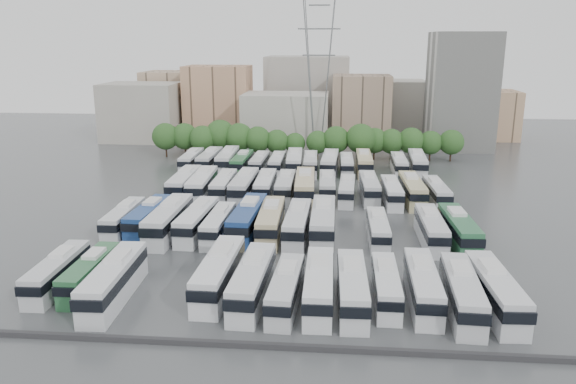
# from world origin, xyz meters

# --- Properties ---
(ground) EXTENTS (220.00, 220.00, 0.00)m
(ground) POSITION_xyz_m (0.00, 0.00, 0.00)
(ground) COLOR #424447
(ground) RESTS_ON ground
(parapet) EXTENTS (56.00, 0.50, 0.50)m
(parapet) POSITION_xyz_m (0.00, -33.00, 0.25)
(parapet) COLOR #2D2D30
(parapet) RESTS_ON ground
(tree_line) EXTENTS (65.32, 7.86, 7.99)m
(tree_line) POSITION_xyz_m (-1.94, 42.11, 4.25)
(tree_line) COLOR black
(tree_line) RESTS_ON ground
(city_buildings) EXTENTS (102.00, 35.00, 20.00)m
(city_buildings) POSITION_xyz_m (-7.46, 71.86, 7.87)
(city_buildings) COLOR #9E998E
(city_buildings) RESTS_ON ground
(apartment_tower) EXTENTS (14.00, 14.00, 26.00)m
(apartment_tower) POSITION_xyz_m (34.00, 58.00, 13.00)
(apartment_tower) COLOR silver
(apartment_tower) RESTS_ON ground
(electricity_pylon) EXTENTS (9.00, 6.91, 33.83)m
(electricity_pylon) POSITION_xyz_m (2.00, 50.00, 18.66)
(electricity_pylon) COLOR slate
(electricity_pylon) RESTS_ON ground
(bus_r0_s0) EXTENTS (2.75, 11.35, 3.54)m
(bus_r0_s0) POSITION_xyz_m (-21.55, -23.27, 1.74)
(bus_r0_s0) COLOR silver
(bus_r0_s0) RESTS_ON ground
(bus_r0_s1) EXTENTS (2.50, 10.93, 3.42)m
(bus_r0_s1) POSITION_xyz_m (-18.22, -23.06, 1.68)
(bus_r0_s1) COLOR #2A633A
(bus_r0_s1) RESTS_ON ground
(bus_r0_s2) EXTENTS (3.32, 13.10, 4.08)m
(bus_r0_s2) POSITION_xyz_m (-14.82, -25.30, 2.00)
(bus_r0_s2) COLOR silver
(bus_r0_s2) RESTS_ON ground
(bus_r0_s5) EXTENTS (3.17, 13.15, 4.11)m
(bus_r0_s5) POSITION_xyz_m (-5.06, -22.67, 2.02)
(bus_r0_s5) COLOR white
(bus_r0_s5) RESTS_ON ground
(bus_r0_s6) EXTENTS (3.25, 12.84, 4.00)m
(bus_r0_s6) POSITION_xyz_m (-1.48, -24.17, 1.96)
(bus_r0_s6) COLOR silver
(bus_r0_s6) RESTS_ON ground
(bus_r0_s7) EXTENTS (2.96, 11.32, 3.52)m
(bus_r0_s7) POSITION_xyz_m (1.84, -25.14, 1.73)
(bus_r0_s7) COLOR silver
(bus_r0_s7) RESTS_ON ground
(bus_r0_s8) EXTENTS (2.77, 12.35, 3.87)m
(bus_r0_s8) POSITION_xyz_m (4.95, -24.41, 1.90)
(bus_r0_s8) COLOR white
(bus_r0_s8) RESTS_ON ground
(bus_r0_s9) EXTENTS (2.91, 12.26, 3.83)m
(bus_r0_s9) POSITION_xyz_m (8.09, -24.61, 1.88)
(bus_r0_s9) COLOR silver
(bus_r0_s9) RESTS_ON ground
(bus_r0_s10) EXTENTS (2.41, 10.79, 3.38)m
(bus_r0_s10) POSITION_xyz_m (11.34, -23.41, 1.66)
(bus_r0_s10) COLOR silver
(bus_r0_s10) RESTS_ON ground
(bus_r0_s11) EXTENTS (2.89, 12.18, 3.81)m
(bus_r0_s11) POSITION_xyz_m (14.78, -23.51, 1.87)
(bus_r0_s11) COLOR silver
(bus_r0_s11) RESTS_ON ground
(bus_r0_s12) EXTENTS (3.31, 12.50, 3.88)m
(bus_r0_s12) POSITION_xyz_m (18.16, -24.83, 1.91)
(bus_r0_s12) COLOR silver
(bus_r0_s12) RESTS_ON ground
(bus_r0_s13) EXTENTS (3.27, 12.71, 3.96)m
(bus_r0_s13) POSITION_xyz_m (21.27, -24.29, 1.94)
(bus_r0_s13) COLOR silver
(bus_r0_s13) RESTS_ON ground
(bus_r1_s0) EXTENTS (2.62, 11.31, 3.54)m
(bus_r1_s0) POSITION_xyz_m (-21.34, -5.65, 1.74)
(bus_r1_s0) COLOR silver
(bus_r1_s0) RESTS_ON ground
(bus_r1_s1) EXTENTS (3.09, 12.06, 3.75)m
(bus_r1_s1) POSITION_xyz_m (-18.16, -5.03, 1.84)
(bus_r1_s1) COLOR navy
(bus_r1_s1) RESTS_ON ground
(bus_r1_s2) EXTENTS (3.10, 13.58, 4.25)m
(bus_r1_s2) POSITION_xyz_m (-14.97, -6.74, 2.09)
(bus_r1_s2) COLOR silver
(bus_r1_s2) RESTS_ON ground
(bus_r1_s3) EXTENTS (3.27, 12.48, 3.88)m
(bus_r1_s3) POSITION_xyz_m (-11.42, -6.18, 1.91)
(bus_r1_s3) COLOR white
(bus_r1_s3) RESTS_ON ground
(bus_r1_s4) EXTENTS (2.64, 11.32, 3.54)m
(bus_r1_s4) POSITION_xyz_m (-8.41, -7.05, 1.74)
(bus_r1_s4) COLOR silver
(bus_r1_s4) RESTS_ON ground
(bus_r1_s5) EXTENTS (3.52, 13.64, 4.24)m
(bus_r1_s5) POSITION_xyz_m (-4.90, -5.59, 2.08)
(bus_r1_s5) COLOR navy
(bus_r1_s5) RESTS_ON ground
(bus_r1_s6) EXTENTS (3.09, 12.88, 4.02)m
(bus_r1_s6) POSITION_xyz_m (-1.88, -5.87, 1.97)
(bus_r1_s6) COLOR #C5B588
(bus_r1_s6) RESTS_ON ground
(bus_r1_s7) EXTENTS (3.03, 12.67, 3.96)m
(bus_r1_s7) POSITION_xyz_m (1.59, -6.43, 1.94)
(bus_r1_s7) COLOR silver
(bus_r1_s7) RESTS_ON ground
(bus_r1_s8) EXTENTS (3.00, 13.65, 4.28)m
(bus_r1_s8) POSITION_xyz_m (4.81, -5.96, 2.10)
(bus_r1_s8) COLOR silver
(bus_r1_s8) RESTS_ON ground
(bus_r1_s10) EXTENTS (2.48, 10.85, 3.39)m
(bus_r1_s10) POSITION_xyz_m (11.65, -6.94, 1.67)
(bus_r1_s10) COLOR silver
(bus_r1_s10) RESTS_ON ground
(bus_r1_s12) EXTENTS (2.69, 12.12, 3.80)m
(bus_r1_s12) POSITION_xyz_m (18.15, -6.66, 1.87)
(bus_r1_s12) COLOR silver
(bus_r1_s12) RESTS_ON ground
(bus_r1_s13) EXTENTS (3.28, 12.73, 3.96)m
(bus_r1_s13) POSITION_xyz_m (21.47, -6.87, 1.95)
(bus_r1_s13) COLOR #2D6A43
(bus_r1_s13) RESTS_ON ground
(bus_r2_s1) EXTENTS (3.10, 13.21, 4.13)m
(bus_r2_s1) POSITION_xyz_m (-18.02, 12.04, 2.03)
(bus_r2_s1) COLOR silver
(bus_r2_s1) RESTS_ON ground
(bus_r2_s2) EXTENTS (3.41, 13.38, 4.17)m
(bus_r2_s2) POSITION_xyz_m (-14.97, 11.50, 2.04)
(bus_r2_s2) COLOR white
(bus_r2_s2) RESTS_ON ground
(bus_r2_s3) EXTENTS (2.81, 11.98, 3.74)m
(bus_r2_s3) POSITION_xyz_m (-11.54, 11.81, 1.84)
(bus_r2_s3) COLOR white
(bus_r2_s3) RESTS_ON ground
(bus_r2_s4) EXTENTS (3.05, 13.20, 4.13)m
(bus_r2_s4) POSITION_xyz_m (-8.15, 11.16, 2.03)
(bus_r2_s4) COLOR silver
(bus_r2_s4) RESTS_ON ground
(bus_r2_s5) EXTENTS (2.85, 12.06, 3.77)m
(bus_r2_s5) POSITION_xyz_m (-4.93, 12.45, 1.85)
(bus_r2_s5) COLOR white
(bus_r2_s5) RESTS_ON ground
(bus_r2_s6) EXTENTS (2.78, 12.05, 3.77)m
(bus_r2_s6) POSITION_xyz_m (-1.66, 12.16, 1.85)
(bus_r2_s6) COLOR silver
(bus_r2_s6) RESTS_ON ground
(bus_r2_s7) EXTENTS (3.52, 13.79, 4.29)m
(bus_r2_s7) POSITION_xyz_m (1.48, 11.32, 2.11)
(bus_r2_s7) COLOR beige
(bus_r2_s7) RESTS_ON ground
(bus_r2_s8) EXTENTS (2.84, 11.59, 3.62)m
(bus_r2_s8) POSITION_xyz_m (4.91, 13.27, 1.78)
(bus_r2_s8) COLOR silver
(bus_r2_s8) RESTS_ON ground
(bus_r2_s9) EXTENTS (2.87, 11.01, 3.42)m
(bus_r2_s9) POSITION_xyz_m (8.05, 11.37, 1.68)
(bus_r2_s9) COLOR silver
(bus_r2_s9) RESTS_ON ground
(bus_r2_s10) EXTENTS (3.02, 11.96, 3.72)m
(bus_r2_s10) POSITION_xyz_m (11.59, 12.81, 1.83)
(bus_r2_s10) COLOR silver
(bus_r2_s10) RESTS_ON ground
(bus_r2_s11) EXTENTS (2.80, 11.45, 3.57)m
(bus_r2_s11) POSITION_xyz_m (14.87, 10.68, 1.75)
(bus_r2_s11) COLOR silver
(bus_r2_s11) RESTS_ON ground
(bus_r2_s12) EXTENTS (3.22, 12.83, 4.00)m
(bus_r2_s12) POSITION_xyz_m (18.08, 11.50, 1.96)
(bus_r2_s12) COLOR #C2B885
(bus_r2_s12) RESTS_ON ground
(bus_r2_s13) EXTENTS (3.01, 11.45, 3.56)m
(bus_r2_s13) POSITION_xyz_m (21.69, 11.06, 1.75)
(bus_r2_s13) COLOR silver
(bus_r2_s13) RESTS_ON ground
(bus_r3_s0) EXTENTS (2.66, 11.62, 3.64)m
(bus_r3_s0) POSITION_xyz_m (-21.68, 30.76, 1.78)
(bus_r3_s0) COLOR silver
(bus_r3_s0) RESTS_ON ground
(bus_r3_s1) EXTENTS (2.85, 12.39, 3.88)m
(bus_r3_s1) POSITION_xyz_m (-18.11, 30.75, 1.90)
(bus_r3_s1) COLOR silver
(bus_r3_s1) RESTS_ON ground
(bus_r3_s2) EXTENTS (3.15, 13.04, 4.07)m
(bus_r3_s2) POSITION_xyz_m (-14.61, 30.75, 2.00)
(bus_r3_s2) COLOR silver
(bus_r3_s2) RESTS_ON ground
(bus_r3_s3) EXTENTS (2.82, 11.85, 3.70)m
(bus_r3_s3) POSITION_xyz_m (-11.55, 29.35, 1.82)
(bus_r3_s3) COLOR #2E6B3D
(bus_r3_s3) RESTS_ON ground
(bus_r3_s4) EXTENTS (2.69, 11.19, 3.49)m
(bus_r3_s4) POSITION_xyz_m (-8.28, 29.56, 1.71)
(bus_r3_s4) COLOR silver
(bus_r3_s4) RESTS_ON ground
(bus_r3_s5) EXTENTS (2.47, 11.11, 3.48)m
(bus_r3_s5) POSITION_xyz_m (-4.89, 29.66, 1.71)
(bus_r3_s5) COLOR silver
(bus_r3_s5) RESTS_ON ground
(bus_r3_s6) EXTENTS (3.39, 13.01, 4.05)m
(bus_r3_s6) POSITION_xyz_m (-1.61, 29.96, 1.99)
(bus_r3_s6) COLOR silver
(bus_r3_s6) RESTS_ON ground
(bus_r3_s7) EXTENTS (2.98, 11.81, 3.68)m
(bus_r3_s7) POSITION_xyz_m (1.44, 29.71, 1.81)
(bus_r3_s7) COLOR silver
(bus_r3_s7) RESTS_ON ground
(bus_r3_s8) EXTENTS (3.31, 12.88, 4.01)m
(bus_r3_s8) POSITION_xyz_m (5.07, 29.64, 1.97)
(bus_r3_s8) COLOR silver
(bus_r3_s8) RESTS_ON ground
(bus_r3_s9) EXTENTS (2.49, 10.87, 3.40)m
(bus_r3_s9) POSITION_xyz_m (8.23, 30.18, 1.67)
(bus_r3_s9) COLOR silver
(bus_r3_s9) RESTS_ON ground
(bus_r3_s10) EXTENTS (2.84, 12.63, 3.96)m
(bus_r3_s10) POSITION_xyz_m (11.49, 30.73, 1.94)
(bus_r3_s10) COLOR beige
(bus_r3_s10) RESTS_ON ground
(bus_r3_s12) EXTENTS (2.50, 11.29, 3.54)m
(bus_r3_s12) POSITION_xyz_m (18.02, 30.66, 1.74)
(bus_r3_s12) COLOR silver
(bus_r3_s12) RESTS_ON ground
(bus_r3_s13) EXTENTS (3.34, 12.86, 4.00)m
(bus_r3_s13) POSITION_xyz_m (21.48, 31.31, 1.96)
(bus_r3_s13) COLOR silver
(bus_r3_s13) RESTS_ON ground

